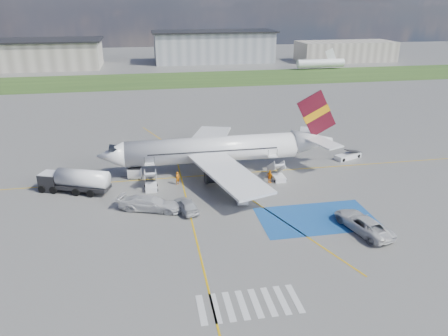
{
  "coord_description": "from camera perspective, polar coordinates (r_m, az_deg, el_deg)",
  "views": [
    {
      "loc": [
        -9.65,
        -48.26,
        24.99
      ],
      "look_at": [
        0.37,
        5.76,
        3.5
      ],
      "focal_mm": 35.0,
      "sensor_mm": 36.0,
      "label": 1
    }
  ],
  "objects": [
    {
      "name": "taxiway_line_diag",
      "position": [
        65.94,
        -1.31,
        -0.91
      ],
      "size": [
        20.71,
        56.45,
        0.01
      ],
      "primitive_type": "cube",
      "rotation": [
        0.0,
        0.0,
        0.35
      ],
      "color": "gold",
      "rests_on": "ground"
    },
    {
      "name": "terminal_west",
      "position": [
        185.02,
        -25.34,
        13.19
      ],
      "size": [
        60.0,
        22.0,
        10.0
      ],
      "primitive_type": "cube",
      "color": "gray",
      "rests_on": "ground"
    },
    {
      "name": "crew_nose",
      "position": [
        64.38,
        -15.8,
        -1.5
      ],
      "size": [
        1.06,
        1.04,
        1.72
      ],
      "primitive_type": "imported",
      "rotation": [
        0.0,
        0.0,
        -0.69
      ],
      "color": "#FA5C0D",
      "rests_on": "ground"
    },
    {
      "name": "crew_fwd",
      "position": [
        62.68,
        -6.07,
        -1.32
      ],
      "size": [
        0.83,
        0.79,
        1.9
      ],
      "primitive_type": "imported",
      "rotation": [
        0.0,
        0.0,
        0.66
      ],
      "color": "orange",
      "rests_on": "ground"
    },
    {
      "name": "terminal_centre",
      "position": [
        186.61,
        -1.36,
        15.52
      ],
      "size": [
        48.0,
        18.0,
        12.0
      ],
      "primitive_type": "cube",
      "color": "gray",
      "rests_on": "ground"
    },
    {
      "name": "van_white_b",
      "position": [
        55.58,
        -9.64,
        -4.32
      ],
      "size": [
        6.54,
        4.37,
        2.38
      ],
      "primitive_type": "imported",
      "rotation": [
        0.0,
        0.0,
        1.23
      ],
      "color": "silver",
      "rests_on": "ground"
    },
    {
      "name": "van_white_a",
      "position": [
        52.65,
        17.73,
        -6.64
      ],
      "size": [
        4.2,
        6.73,
        2.34
      ],
      "primitive_type": "imported",
      "rotation": [
        0.0,
        0.0,
        3.37
      ],
      "color": "silver",
      "rests_on": "ground"
    },
    {
      "name": "terminal_east",
      "position": [
        196.66,
        15.56,
        14.49
      ],
      "size": [
        40.0,
        16.0,
        8.0
      ],
      "primitive_type": "cube",
      "color": "gray",
      "rests_on": "ground"
    },
    {
      "name": "airliner",
      "position": [
        66.83,
        -0.33,
        2.51
      ],
      "size": [
        36.81,
        32.95,
        11.92
      ],
      "color": "white",
      "rests_on": "ground"
    },
    {
      "name": "airstairs_fwd",
      "position": [
        61.95,
        -9.52,
        -2.11
      ],
      "size": [
        1.9,
        5.2,
        3.6
      ],
      "color": "white",
      "rests_on": "ground"
    },
    {
      "name": "gpu_cart",
      "position": [
        65.84,
        -11.6,
        -0.73
      ],
      "size": [
        2.09,
        1.54,
        1.59
      ],
      "rotation": [
        0.0,
        0.0,
        -0.17
      ],
      "color": "white",
      "rests_on": "ground"
    },
    {
      "name": "grass_strip",
      "position": [
        145.74,
        -6.69,
        11.35
      ],
      "size": [
        400.0,
        30.0,
        0.01
      ],
      "primitive_type": "cube",
      "color": "#2D4C1E",
      "rests_on": "ground"
    },
    {
      "name": "airstairs_aft",
      "position": [
        64.7,
        7.06,
        -0.93
      ],
      "size": [
        1.9,
        5.2,
        3.6
      ],
      "color": "white",
      "rests_on": "ground"
    },
    {
      "name": "crew_aft",
      "position": [
        63.11,
        6.01,
        -1.12
      ],
      "size": [
        1.05,
        1.22,
        1.97
      ],
      "primitive_type": "imported",
      "rotation": [
        0.0,
        0.0,
        2.18
      ],
      "color": "orange",
      "rests_on": "ground"
    },
    {
      "name": "car_silver_b",
      "position": [
        57.48,
        2.17,
        -3.69
      ],
      "size": [
        1.61,
        4.12,
        1.34
      ],
      "primitive_type": "imported",
      "rotation": [
        0.0,
        0.0,
        3.09
      ],
      "color": "#A5A7AC",
      "rests_on": "ground"
    },
    {
      "name": "taxiway_line_cross",
      "position": [
        45.93,
        -3.06,
        -11.63
      ],
      "size": [
        0.2,
        60.0,
        0.01
      ],
      "primitive_type": "cube",
      "color": "gold",
      "rests_on": "ground"
    },
    {
      "name": "fuel_tanker",
      "position": [
        63.13,
        -18.88,
        -1.8
      ],
      "size": [
        9.97,
        6.02,
        3.32
      ],
      "rotation": [
        0.0,
        0.0,
        -0.38
      ],
      "color": "black",
      "rests_on": "ground"
    },
    {
      "name": "crosswalk",
      "position": [
        40.02,
        3.3,
        -17.31
      ],
      "size": [
        9.0,
        4.0,
        0.01
      ],
      "color": "silver",
      "rests_on": "ground"
    },
    {
      "name": "staging_box",
      "position": [
        54.49,
        11.99,
        -6.44
      ],
      "size": [
        14.0,
        8.0,
        0.01
      ],
      "primitive_type": "cube",
      "color": "#184C95",
      "rests_on": "ground"
    },
    {
      "name": "ground",
      "position": [
        55.19,
        0.72,
        -5.56
      ],
      "size": [
        400.0,
        400.0,
        0.0
      ],
      "primitive_type": "plane",
      "color": "#60605E",
      "rests_on": "ground"
    },
    {
      "name": "taxiway_line_main",
      "position": [
        65.94,
        -1.31,
        -0.91
      ],
      "size": [
        120.0,
        0.2,
        0.01
      ],
      "primitive_type": "cube",
      "color": "gold",
      "rests_on": "ground"
    },
    {
      "name": "car_silver_a",
      "position": [
        54.88,
        -4.96,
        -4.84
      ],
      "size": [
        3.17,
        5.24,
        1.67
      ],
      "primitive_type": "imported",
      "rotation": [
        0.0,
        0.0,
        3.4
      ],
      "color": "#ADAEB4",
      "rests_on": "ground"
    },
    {
      "name": "belt_loader",
      "position": [
        75.5,
        15.89,
        1.5
      ],
      "size": [
        5.28,
        3.35,
        1.54
      ],
      "rotation": [
        0.0,
        0.0,
        0.38
      ],
      "color": "white",
      "rests_on": "ground"
    }
  ]
}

